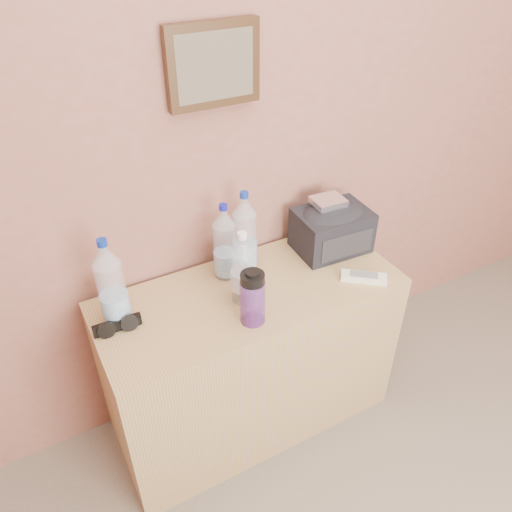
{
  "coord_description": "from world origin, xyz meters",
  "views": [
    {
      "loc": [
        -0.83,
        0.56,
        1.81
      ],
      "look_at": [
        -0.2,
        1.71,
        0.86
      ],
      "focal_mm": 35.0,
      "sensor_mm": 36.0,
      "label": 1
    }
  ],
  "objects_px": {
    "pet_large_a": "(112,287)",
    "pet_large_b": "(225,245)",
    "pet_small": "(243,271)",
    "dresser": "(251,358)",
    "pet_large_c": "(245,235)",
    "ac_remote": "(364,277)",
    "toiletry_bag": "(332,228)",
    "sunglasses": "(117,325)",
    "nalgene_bottle": "(253,297)",
    "foil_packet": "(328,201)"
  },
  "relations": [
    {
      "from": "pet_small",
      "to": "foil_packet",
      "type": "xyz_separation_m",
      "value": [
        0.43,
        0.13,
        0.08
      ]
    },
    {
      "from": "nalgene_bottle",
      "to": "ac_remote",
      "type": "bearing_deg",
      "value": -0.85
    },
    {
      "from": "pet_large_b",
      "to": "ac_remote",
      "type": "distance_m",
      "value": 0.52
    },
    {
      "from": "pet_small",
      "to": "toiletry_bag",
      "type": "distance_m",
      "value": 0.46
    },
    {
      "from": "ac_remote",
      "to": "toiletry_bag",
      "type": "distance_m",
      "value": 0.24
    },
    {
      "from": "sunglasses",
      "to": "ac_remote",
      "type": "xyz_separation_m",
      "value": [
        0.85,
        -0.17,
        -0.01
      ]
    },
    {
      "from": "pet_large_c",
      "to": "pet_large_b",
      "type": "bearing_deg",
      "value": -173.16
    },
    {
      "from": "dresser",
      "to": "pet_large_c",
      "type": "distance_m",
      "value": 0.5
    },
    {
      "from": "dresser",
      "to": "ac_remote",
      "type": "height_order",
      "value": "ac_remote"
    },
    {
      "from": "pet_small",
      "to": "ac_remote",
      "type": "xyz_separation_m",
      "value": [
        0.43,
        -0.12,
        -0.11
      ]
    },
    {
      "from": "pet_large_a",
      "to": "foil_packet",
      "type": "xyz_separation_m",
      "value": [
        0.84,
        0.04,
        0.06
      ]
    },
    {
      "from": "dresser",
      "to": "foil_packet",
      "type": "height_order",
      "value": "foil_packet"
    },
    {
      "from": "pet_small",
      "to": "pet_large_b",
      "type": "bearing_deg",
      "value": 87.31
    },
    {
      "from": "pet_small",
      "to": "pet_large_c",
      "type": "bearing_deg",
      "value": 60.29
    },
    {
      "from": "pet_small",
      "to": "foil_packet",
      "type": "relative_size",
      "value": 2.3
    },
    {
      "from": "toiletry_bag",
      "to": "foil_packet",
      "type": "height_order",
      "value": "foil_packet"
    },
    {
      "from": "sunglasses",
      "to": "ac_remote",
      "type": "bearing_deg",
      "value": -8.98
    },
    {
      "from": "pet_large_a",
      "to": "sunglasses",
      "type": "bearing_deg",
      "value": -108.88
    },
    {
      "from": "pet_large_a",
      "to": "pet_small",
      "type": "xyz_separation_m",
      "value": [
        0.41,
        -0.1,
        -0.02
      ]
    },
    {
      "from": "nalgene_bottle",
      "to": "ac_remote",
      "type": "relative_size",
      "value": 1.22
    },
    {
      "from": "dresser",
      "to": "pet_large_a",
      "type": "distance_m",
      "value": 0.66
    },
    {
      "from": "toiletry_bag",
      "to": "pet_large_b",
      "type": "bearing_deg",
      "value": 177.69
    },
    {
      "from": "dresser",
      "to": "pet_large_b",
      "type": "xyz_separation_m",
      "value": [
        -0.03,
        0.13,
        0.47
      ]
    },
    {
      "from": "pet_large_b",
      "to": "pet_small",
      "type": "xyz_separation_m",
      "value": [
        -0.01,
        -0.15,
        -0.01
      ]
    },
    {
      "from": "pet_small",
      "to": "nalgene_bottle",
      "type": "distance_m",
      "value": 0.11
    },
    {
      "from": "pet_small",
      "to": "nalgene_bottle",
      "type": "height_order",
      "value": "pet_small"
    },
    {
      "from": "foil_packet",
      "to": "pet_large_c",
      "type": "bearing_deg",
      "value": 175.49
    },
    {
      "from": "pet_large_b",
      "to": "sunglasses",
      "type": "height_order",
      "value": "pet_large_b"
    },
    {
      "from": "pet_large_b",
      "to": "nalgene_bottle",
      "type": "xyz_separation_m",
      "value": [
        -0.03,
        -0.26,
        -0.03
      ]
    },
    {
      "from": "sunglasses",
      "to": "pet_large_b",
      "type": "bearing_deg",
      "value": 14.79
    },
    {
      "from": "pet_large_b",
      "to": "pet_large_c",
      "type": "height_order",
      "value": "pet_large_c"
    },
    {
      "from": "dresser",
      "to": "pet_small",
      "type": "relative_size",
      "value": 4.01
    },
    {
      "from": "pet_large_a",
      "to": "nalgene_bottle",
      "type": "bearing_deg",
      "value": -28.4
    },
    {
      "from": "pet_small",
      "to": "toiletry_bag",
      "type": "height_order",
      "value": "pet_small"
    },
    {
      "from": "pet_large_b",
      "to": "nalgene_bottle",
      "type": "bearing_deg",
      "value": -96.52
    },
    {
      "from": "nalgene_bottle",
      "to": "sunglasses",
      "type": "relative_size",
      "value": 1.29
    },
    {
      "from": "pet_large_c",
      "to": "toiletry_bag",
      "type": "bearing_deg",
      "value": -8.55
    },
    {
      "from": "sunglasses",
      "to": "toiletry_bag",
      "type": "relative_size",
      "value": 0.56
    },
    {
      "from": "nalgene_bottle",
      "to": "pet_small",
      "type": "bearing_deg",
      "value": 78.32
    },
    {
      "from": "dresser",
      "to": "pet_large_c",
      "type": "height_order",
      "value": "pet_large_c"
    },
    {
      "from": "pet_large_a",
      "to": "pet_large_b",
      "type": "bearing_deg",
      "value": 7.13
    },
    {
      "from": "nalgene_bottle",
      "to": "ac_remote",
      "type": "xyz_separation_m",
      "value": [
        0.45,
        -0.01,
        -0.09
      ]
    },
    {
      "from": "pet_large_a",
      "to": "pet_large_c",
      "type": "height_order",
      "value": "pet_large_a"
    },
    {
      "from": "pet_small",
      "to": "toiletry_bag",
      "type": "bearing_deg",
      "value": 13.78
    },
    {
      "from": "dresser",
      "to": "nalgene_bottle",
      "type": "height_order",
      "value": "nalgene_bottle"
    },
    {
      "from": "pet_large_a",
      "to": "pet_large_b",
      "type": "height_order",
      "value": "pet_large_a"
    },
    {
      "from": "pet_large_a",
      "to": "toiletry_bag",
      "type": "height_order",
      "value": "pet_large_a"
    },
    {
      "from": "dresser",
      "to": "pet_large_c",
      "type": "bearing_deg",
      "value": 69.13
    },
    {
      "from": "pet_small",
      "to": "foil_packet",
      "type": "bearing_deg",
      "value": 17.23
    },
    {
      "from": "ac_remote",
      "to": "foil_packet",
      "type": "xyz_separation_m",
      "value": [
        0.0,
        0.25,
        0.19
      ]
    }
  ]
}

